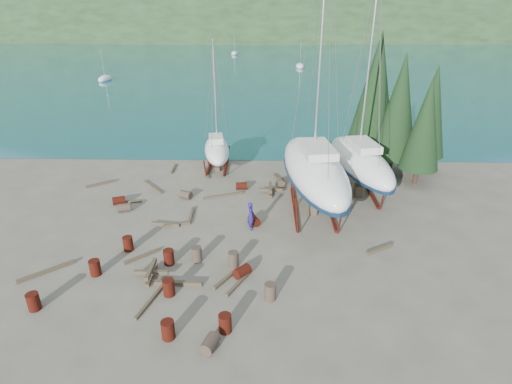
{
  "coord_description": "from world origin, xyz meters",
  "views": [
    {
      "loc": [
        1.78,
        -20.14,
        12.94
      ],
      "look_at": [
        1.23,
        3.0,
        2.29
      ],
      "focal_mm": 28.0,
      "sensor_mm": 36.0,
      "label": 1
    }
  ],
  "objects_px": {
    "large_sailboat_near": "(314,169)",
    "small_sailboat_shore": "(217,149)",
    "worker": "(251,216)",
    "large_sailboat_far": "(360,161)"
  },
  "relations": [
    {
      "from": "large_sailboat_near",
      "to": "small_sailboat_shore",
      "type": "bearing_deg",
      "value": 126.94
    },
    {
      "from": "large_sailboat_near",
      "to": "small_sailboat_shore",
      "type": "xyz_separation_m",
      "value": [
        -7.56,
        7.73,
        -1.28
      ]
    },
    {
      "from": "small_sailboat_shore",
      "to": "worker",
      "type": "distance_m",
      "value": 11.18
    },
    {
      "from": "large_sailboat_near",
      "to": "small_sailboat_shore",
      "type": "relative_size",
      "value": 1.76
    },
    {
      "from": "large_sailboat_near",
      "to": "small_sailboat_shore",
      "type": "distance_m",
      "value": 10.89
    },
    {
      "from": "large_sailboat_far",
      "to": "worker",
      "type": "distance_m",
      "value": 9.92
    },
    {
      "from": "large_sailboat_near",
      "to": "large_sailboat_far",
      "type": "xyz_separation_m",
      "value": [
        3.72,
        2.82,
        -0.43
      ]
    },
    {
      "from": "small_sailboat_shore",
      "to": "worker",
      "type": "bearing_deg",
      "value": -81.4
    },
    {
      "from": "worker",
      "to": "large_sailboat_near",
      "type": "bearing_deg",
      "value": -64.07
    },
    {
      "from": "small_sailboat_shore",
      "to": "worker",
      "type": "height_order",
      "value": "small_sailboat_shore"
    }
  ]
}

